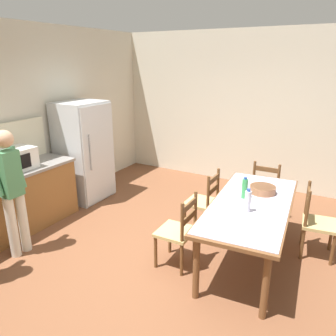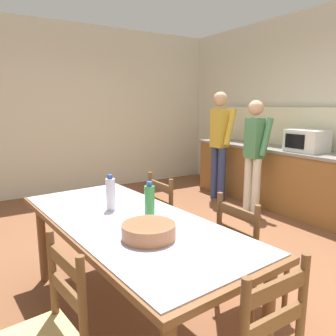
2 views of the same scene
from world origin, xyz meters
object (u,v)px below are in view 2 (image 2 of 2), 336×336
object	(u,v)px
bottle_near_centre	(111,194)
serving_bowl	(149,230)
dining_table	(128,230)
chair_side_far_right	(248,257)
chair_side_far_left	(172,222)
microwave	(307,141)
person_at_sink	(220,140)
bottle_off_centre	(150,202)
person_at_counter	(254,151)

from	to	relation	value
bottle_near_centre	serving_bowl	world-z (taller)	bottle_near_centre
bottle_near_centre	serving_bowl	bearing A→B (deg)	-1.34
dining_table	chair_side_far_right	size ratio (longest dim) A/B	2.32
serving_bowl	chair_side_far_left	size ratio (longest dim) A/B	0.35
dining_table	chair_side_far_right	world-z (taller)	chair_side_far_right
microwave	person_at_sink	distance (m)	1.33
bottle_near_centre	dining_table	bearing A→B (deg)	4.81
chair_side_far_right	person_at_sink	xyz separation A→B (m)	(-2.46, 1.82, 0.54)
dining_table	bottle_off_centre	xyz separation A→B (m)	(0.09, 0.12, 0.20)
chair_side_far_right	person_at_counter	size ratio (longest dim) A/B	0.57
bottle_near_centre	serving_bowl	size ratio (longest dim) A/B	0.84
bottle_off_centre	person_at_counter	bearing A→B (deg)	119.47
dining_table	bottle_off_centre	world-z (taller)	bottle_off_centre
dining_table	bottle_near_centre	distance (m)	0.33
bottle_off_centre	chair_side_far_right	bearing A→B (deg)	65.12
serving_bowl	person_at_counter	distance (m)	3.09
chair_side_far_left	bottle_off_centre	bearing A→B (deg)	135.48
person_at_sink	chair_side_far_left	bearing A→B (deg)	-140.92
person_at_counter	dining_table	bearing A→B (deg)	-153.30
microwave	bottle_near_centre	bearing A→B (deg)	-79.53
chair_side_far_left	microwave	bearing A→B (deg)	-84.24
serving_bowl	person_at_sink	size ratio (longest dim) A/B	0.18
bottle_off_centre	person_at_counter	distance (m)	2.81
bottle_off_centre	person_at_sink	world-z (taller)	person_at_sink
serving_bowl	chair_side_far_left	distance (m)	1.21
serving_bowl	chair_side_far_left	world-z (taller)	chair_side_far_left
chair_side_far_right	person_at_sink	bearing A→B (deg)	-37.02
dining_table	bottle_near_centre	bearing A→B (deg)	-175.19
bottle_near_centre	person_at_sink	xyz separation A→B (m)	(-1.81, 2.61, 0.09)
serving_bowl	bottle_near_centre	bearing A→B (deg)	178.66
bottle_near_centre	person_at_counter	size ratio (longest dim) A/B	0.17
bottle_near_centre	chair_side_far_left	size ratio (longest dim) A/B	0.30
serving_bowl	microwave	bearing A→B (deg)	110.89
person_at_sink	bottle_near_centre	bearing A→B (deg)	-145.30
dining_table	chair_side_far_left	xyz separation A→B (m)	(-0.52, 0.69, -0.24)
bottle_off_centre	chair_side_far_right	world-z (taller)	bottle_off_centre
dining_table	person_at_sink	size ratio (longest dim) A/B	1.21
person_at_sink	person_at_counter	xyz separation A→B (m)	(0.77, -0.02, -0.08)
person_at_counter	person_at_sink	bearing A→B (deg)	88.46
bottle_off_centre	chair_side_far_left	distance (m)	0.95
dining_table	person_at_counter	world-z (taller)	person_at_counter
chair_side_far_right	chair_side_far_left	distance (m)	0.92
chair_side_far_right	person_at_counter	bearing A→B (deg)	-47.35
chair_side_far_right	person_at_sink	world-z (taller)	person_at_sink
bottle_off_centre	person_at_sink	bearing A→B (deg)	131.11
chair_side_far_left	person_at_sink	world-z (taller)	person_at_sink
chair_side_far_right	bottle_off_centre	bearing A→B (deg)	64.61
bottle_near_centre	person_at_counter	xyz separation A→B (m)	(-1.04, 2.59, 0.01)
microwave	chair_side_far_right	world-z (taller)	microwave
microwave	dining_table	bearing A→B (deg)	-74.96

